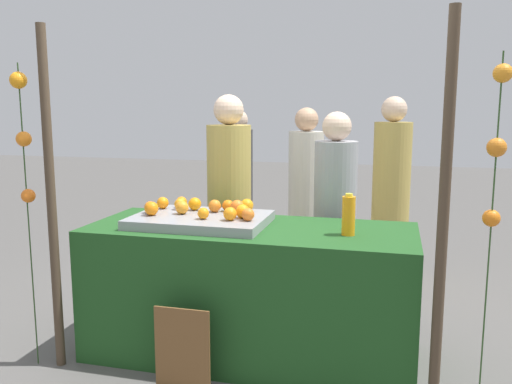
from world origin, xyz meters
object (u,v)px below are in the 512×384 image
Objects in this scene: juice_bottle at (349,215)px; chalkboard_sign at (183,351)px; vendor_right at (334,226)px; stall_counter at (250,291)px; orange_1 at (215,206)px; vendor_left at (229,213)px; orange_0 at (182,208)px.

juice_bottle is 1.23m from chalkboard_sign.
chalkboard_sign is at bearing -119.44° from vendor_right.
stall_counter is 0.60m from orange_1.
vendor_left reaches higher than chalkboard_sign.
orange_0 is 0.06× the size of vendor_right.
orange_0 is 0.05× the size of vendor_left.
vendor_right is (0.82, -0.00, -0.06)m from vendor_left.
vendor_left is at bearing 142.01° from juice_bottle.
orange_0 is 1.08m from juice_bottle.
orange_1 is 0.96m from vendor_right.
stall_counter is 1.32× the size of vendor_right.
orange_0 is at bearing -142.40° from vendor_right.
orange_0 is 0.17× the size of chalkboard_sign.
vendor_left is (0.10, 0.71, -0.16)m from orange_0.
chalkboard_sign is at bearing -84.83° from vendor_left.
juice_bottle is at bearing -10.92° from orange_1.
stall_counter is 0.83m from juice_bottle.
vendor_left is (-0.36, 0.70, 0.36)m from stall_counter.
stall_counter is 23.87× the size of orange_0.
stall_counter is 0.70m from orange_0.
chalkboard_sign is at bearing -150.70° from juice_bottle.
chalkboard_sign is (-0.86, -0.48, -0.73)m from juice_bottle.
vendor_right reaches higher than chalkboard_sign.
juice_bottle is 0.15× the size of vendor_left.
orange_0 is 0.92m from chalkboard_sign.
chalkboard_sign is 0.30× the size of vendor_left.
chalkboard_sign is 1.37m from vendor_left.
stall_counter is 0.63m from chalkboard_sign.
orange_0 is at bearing -97.98° from vendor_left.
juice_bottle reaches higher than stall_counter.
orange_0 is at bearing 111.39° from chalkboard_sign.
vendor_right is (0.46, 0.70, 0.30)m from stall_counter.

